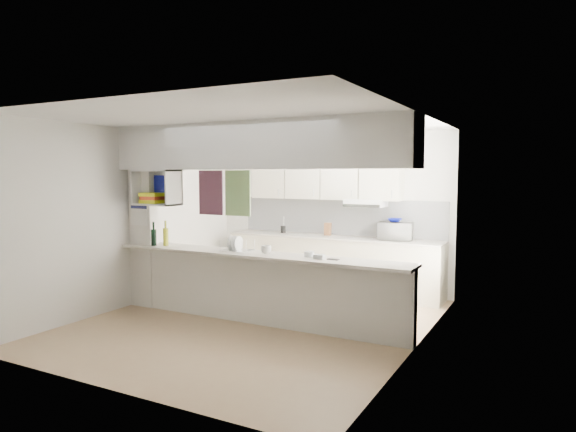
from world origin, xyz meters
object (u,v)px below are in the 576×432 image
Objects in this scene: bowl at (395,220)px; dish_rack at (237,245)px; microwave at (396,231)px; wine_bottles at (160,236)px.

dish_rack is at bearing -125.83° from bowl.
bowl reaches higher than microwave.
bowl is 0.61× the size of wine_bottles.
bowl reaches higher than dish_rack.
microwave is 3.55m from wine_bottles.
microwave is at bearing 38.01° from wine_bottles.
bowl is at bearing -36.37° from microwave.
wine_bottles is (-1.25, -0.09, 0.05)m from dish_rack.
microwave is 0.17m from bowl.
dish_rack is at bearing 46.47° from microwave.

